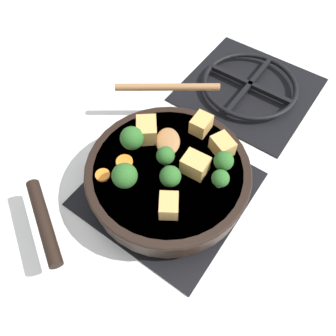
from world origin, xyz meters
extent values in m
plane|color=silver|center=(0.00, 0.00, 0.00)|extent=(2.40, 2.40, 0.00)
cube|color=black|center=(0.00, 0.00, 0.00)|extent=(0.31, 0.31, 0.01)
torus|color=black|center=(0.00, 0.00, 0.02)|extent=(0.24, 0.24, 0.01)
cube|color=black|center=(0.00, 0.00, 0.02)|extent=(0.01, 0.23, 0.01)
cube|color=black|center=(0.00, 0.00, 0.02)|extent=(0.23, 0.01, 0.01)
cube|color=black|center=(0.00, 0.36, 0.00)|extent=(0.31, 0.31, 0.01)
torus|color=black|center=(0.00, 0.36, 0.02)|extent=(0.24, 0.24, 0.01)
cube|color=black|center=(0.00, 0.36, 0.02)|extent=(0.01, 0.23, 0.01)
cube|color=black|center=(0.00, 0.36, 0.02)|extent=(0.23, 0.01, 0.01)
cylinder|color=black|center=(0.00, 0.00, 0.05)|extent=(0.31, 0.31, 0.06)
cylinder|color=brown|center=(0.00, 0.00, 0.06)|extent=(0.29, 0.29, 0.05)
torus|color=black|center=(0.00, 0.00, 0.08)|extent=(0.32, 0.32, 0.01)
cylinder|color=black|center=(-0.12, -0.21, 0.07)|extent=(0.16, 0.10, 0.02)
ellipsoid|color=olive|center=(-0.03, 0.05, 0.09)|extent=(0.08, 0.08, 0.01)
cylinder|color=olive|center=(-0.12, 0.17, 0.09)|extent=(0.20, 0.15, 0.02)
cube|color=tan|center=(0.04, 0.02, 0.10)|extent=(0.05, 0.04, 0.04)
cube|color=tan|center=(0.06, 0.09, 0.10)|extent=(0.05, 0.05, 0.03)
cube|color=tan|center=(0.05, -0.07, 0.10)|extent=(0.05, 0.05, 0.03)
cube|color=tan|center=(-0.08, 0.04, 0.10)|extent=(0.06, 0.06, 0.04)
cube|color=tan|center=(0.00, 0.11, 0.10)|extent=(0.04, 0.04, 0.03)
cylinder|color=#709956|center=(0.10, 0.02, 0.09)|extent=(0.01, 0.01, 0.01)
sphere|color=#285B23|center=(0.10, 0.02, 0.11)|extent=(0.03, 0.03, 0.03)
cylinder|color=#709956|center=(-0.08, 0.00, 0.09)|extent=(0.01, 0.01, 0.01)
sphere|color=#285B23|center=(-0.08, 0.00, 0.11)|extent=(0.05, 0.05, 0.05)
cylinder|color=#709956|center=(0.02, -0.03, 0.09)|extent=(0.01, 0.01, 0.01)
sphere|color=#285B23|center=(0.02, -0.03, 0.11)|extent=(0.04, 0.04, 0.04)
cylinder|color=#709956|center=(-0.01, 0.01, 0.09)|extent=(0.01, 0.01, 0.01)
sphere|color=#285B23|center=(-0.01, 0.01, 0.11)|extent=(0.03, 0.03, 0.03)
cylinder|color=#709956|center=(-0.04, -0.07, 0.09)|extent=(0.01, 0.01, 0.01)
sphere|color=#285B23|center=(-0.04, -0.07, 0.11)|extent=(0.05, 0.05, 0.05)
cylinder|color=#709956|center=(0.08, 0.06, 0.09)|extent=(0.01, 0.01, 0.01)
sphere|color=#285B23|center=(0.08, 0.06, 0.11)|extent=(0.04, 0.04, 0.04)
cylinder|color=orange|center=(-0.08, -0.04, 0.09)|extent=(0.03, 0.03, 0.01)
cylinder|color=orange|center=(-0.09, -0.08, 0.09)|extent=(0.03, 0.03, 0.01)
camera|label=1|loc=(0.19, -0.27, 0.60)|focal=35.00mm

